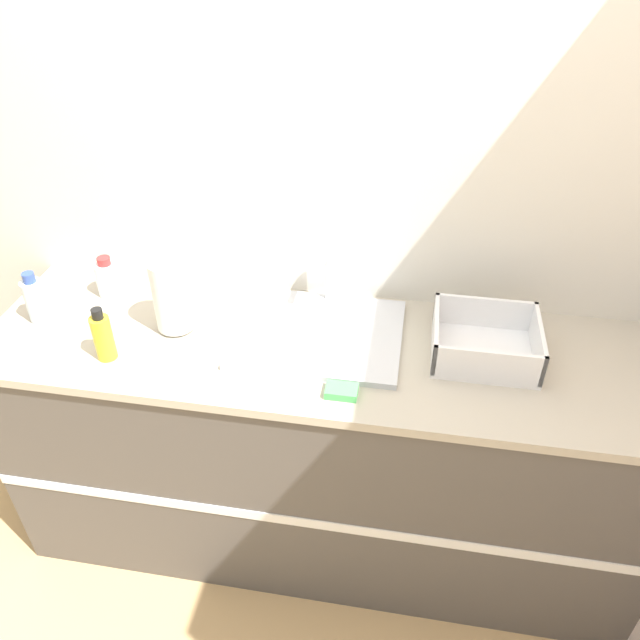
% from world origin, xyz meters
% --- Properties ---
extents(ground_plane, '(12.00, 12.00, 0.00)m').
position_xyz_m(ground_plane, '(0.00, 0.00, 0.00)').
color(ground_plane, tan).
extents(wall_back, '(4.52, 0.06, 2.60)m').
position_xyz_m(wall_back, '(0.00, 0.62, 1.30)').
color(wall_back, beige).
rests_on(wall_back, ground_plane).
extents(counter_cabinet, '(2.14, 0.61, 0.93)m').
position_xyz_m(counter_cabinet, '(0.00, 0.30, 0.47)').
color(counter_cabinet, '#514C47').
rests_on(counter_cabinet, ground_plane).
extents(sink, '(0.51, 0.42, 0.24)m').
position_xyz_m(sink, '(-0.03, 0.35, 0.94)').
color(sink, silver).
rests_on(sink, counter_cabinet).
extents(paper_towel_roll, '(0.12, 0.12, 0.24)m').
position_xyz_m(paper_towel_roll, '(-0.48, 0.31, 1.05)').
color(paper_towel_roll, '#4C4C51').
rests_on(paper_towel_roll, counter_cabinet).
extents(dish_rack, '(0.31, 0.27, 0.12)m').
position_xyz_m(dish_rack, '(0.48, 0.34, 0.97)').
color(dish_rack, white).
rests_on(dish_rack, counter_cabinet).
extents(bottle_white_spray, '(0.08, 0.08, 0.14)m').
position_xyz_m(bottle_white_spray, '(-0.77, 0.46, 0.99)').
color(bottle_white_spray, white).
rests_on(bottle_white_spray, counter_cabinet).
extents(bottle_yellow, '(0.06, 0.06, 0.17)m').
position_xyz_m(bottle_yellow, '(-0.63, 0.14, 1.01)').
color(bottle_yellow, yellow).
rests_on(bottle_yellow, counter_cabinet).
extents(bottle_clear, '(0.07, 0.07, 0.18)m').
position_xyz_m(bottle_clear, '(-0.93, 0.28, 1.01)').
color(bottle_clear, silver).
rests_on(bottle_clear, counter_cabinet).
extents(sponge, '(0.09, 0.06, 0.02)m').
position_xyz_m(sponge, '(0.08, 0.09, 0.94)').
color(sponge, '#4CB259').
rests_on(sponge, counter_cabinet).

